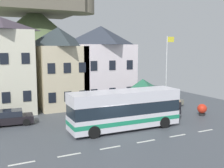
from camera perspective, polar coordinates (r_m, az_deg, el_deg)
ground_plane at (r=22.75m, az=-0.05°, el=-10.40°), size 40.00×60.00×0.07m
townhouse_00 at (r=31.16m, az=-21.98°, el=3.55°), size 6.05×5.24×10.20m
townhouse_01 at (r=33.07m, az=-11.09°, el=3.47°), size 5.17×6.91×9.41m
townhouse_02 at (r=34.69m, az=-2.30°, el=4.03°), size 6.97×6.52×9.70m
hilltop_castle at (r=50.50m, az=-15.58°, el=8.32°), size 32.96×32.96×20.92m
transit_bus at (r=23.57m, az=2.68°, el=-5.43°), size 9.84×2.90×3.36m
bus_shelter at (r=28.06m, az=6.43°, el=-0.43°), size 3.60×3.60×3.85m
parked_car_00 at (r=26.73m, az=-20.46°, el=-6.61°), size 4.01×2.21×1.35m
parked_car_02 at (r=33.14m, az=10.80°, el=-3.60°), size 4.55×2.11×1.30m
pedestrian_00 at (r=29.67m, az=13.98°, el=-4.62°), size 0.36×0.33×1.51m
pedestrian_01 at (r=28.14m, az=9.89°, el=-5.22°), size 0.37×0.29×1.58m
public_bench at (r=30.74m, az=5.75°, el=-4.72°), size 1.46×0.48×0.87m
flagpole at (r=29.99m, az=11.43°, el=3.05°), size 0.95×0.10×8.24m
harbour_buoy at (r=29.86m, az=18.33°, el=-5.00°), size 0.98×0.98×1.23m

